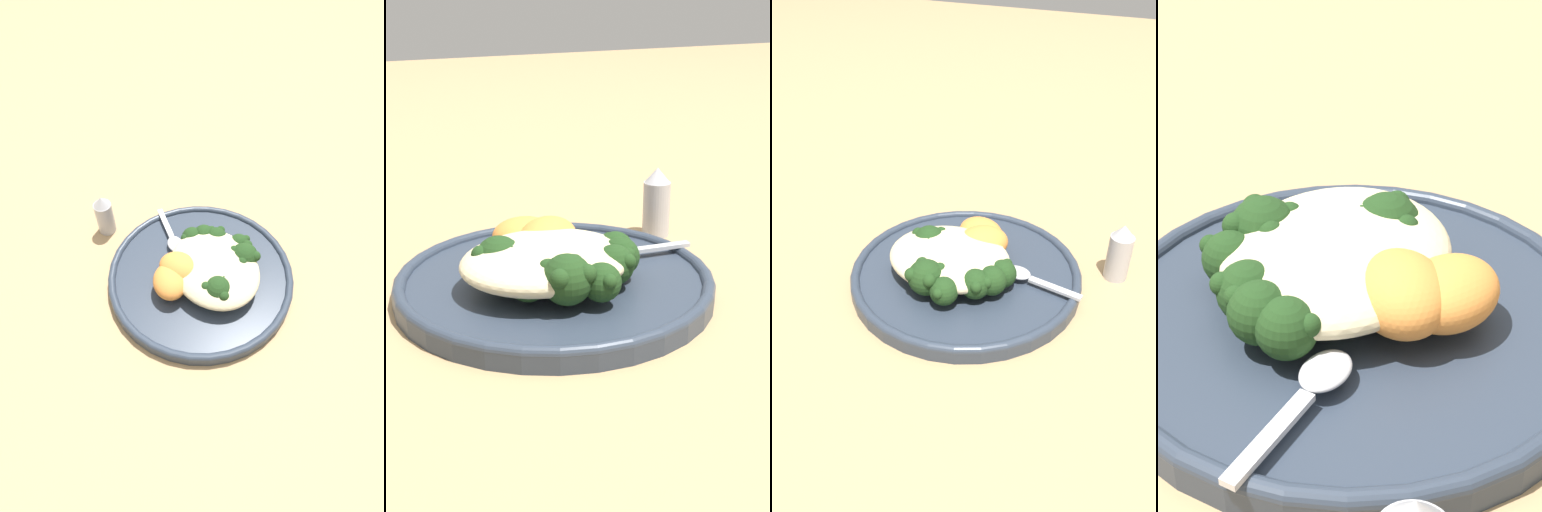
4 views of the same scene
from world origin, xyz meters
TOP-DOWN VIEW (x-y plane):
  - ground_plane at (0.00, 0.00)m, footprint 4.00×4.00m
  - plate at (-0.02, -0.00)m, footprint 0.29×0.29m
  - quinoa_mound at (-0.03, -0.02)m, footprint 0.15×0.13m
  - broccoli_stalk_0 at (-0.07, 0.00)m, footprint 0.09×0.05m
  - broccoli_stalk_1 at (-0.07, -0.02)m, footprint 0.08×0.06m
  - broccoli_stalk_2 at (-0.06, -0.03)m, footprint 0.07×0.09m
  - broccoli_stalk_3 at (-0.04, -0.06)m, footprint 0.04×0.11m
  - broccoli_stalk_4 at (-0.01, -0.06)m, footprint 0.04×0.12m
  - broccoli_stalk_5 at (0.01, -0.04)m, footprint 0.08×0.09m
  - broccoli_stalk_6 at (0.01, -0.02)m, footprint 0.11×0.09m
  - broccoli_stalk_7 at (0.03, -0.01)m, footprint 0.09×0.05m
  - sweet_potato_chunk_0 at (-0.03, 0.06)m, footprint 0.08×0.07m
  - sweet_potato_chunk_1 at (-0.01, 0.03)m, footprint 0.08×0.08m
  - spoon at (0.06, 0.01)m, footprint 0.10×0.03m
  - salt_shaker at (0.15, 0.10)m, footprint 0.03×0.03m

SIDE VIEW (x-z plane):
  - ground_plane at x=0.00m, z-range 0.00..0.00m
  - plate at x=-0.02m, z-range 0.00..0.02m
  - spoon at x=0.06m, z-range 0.02..0.03m
  - broccoli_stalk_4 at x=-0.01m, z-range 0.02..0.05m
  - broccoli_stalk_2 at x=-0.06m, z-range 0.02..0.05m
  - broccoli_stalk_6 at x=0.01m, z-range 0.02..0.05m
  - broccoli_stalk_1 at x=-0.07m, z-range 0.02..0.05m
  - broccoli_stalk_7 at x=0.03m, z-range 0.02..0.05m
  - broccoli_stalk_5 at x=0.01m, z-range 0.02..0.06m
  - salt_shaker at x=0.15m, z-range 0.00..0.08m
  - sweet_potato_chunk_0 at x=-0.03m, z-range 0.02..0.06m
  - quinoa_mound at x=-0.03m, z-range 0.02..0.06m
  - broccoli_stalk_0 at x=-0.07m, z-range 0.02..0.06m
  - broccoli_stalk_3 at x=-0.04m, z-range 0.02..0.06m
  - sweet_potato_chunk_1 at x=-0.01m, z-range 0.02..0.06m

